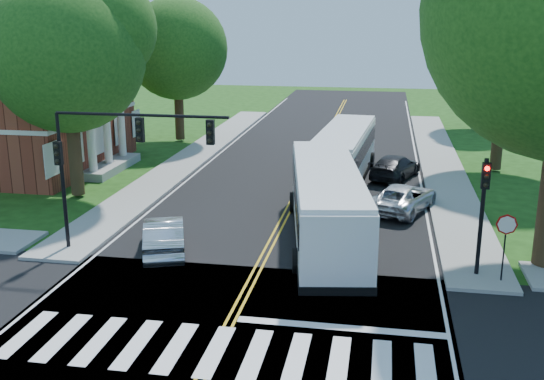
% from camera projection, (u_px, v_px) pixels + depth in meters
% --- Properties ---
extents(ground, '(140.00, 140.00, 0.00)m').
position_uv_depth(ground, '(220.00, 343.00, 19.01)').
color(ground, '#193F0F').
rests_on(ground, ground).
extents(road, '(14.00, 96.00, 0.01)m').
position_uv_depth(road, '(300.00, 187.00, 36.09)').
color(road, black).
rests_on(road, ground).
extents(cross_road, '(60.00, 12.00, 0.01)m').
position_uv_depth(cross_road, '(219.00, 343.00, 19.01)').
color(cross_road, black).
rests_on(cross_road, ground).
extents(center_line, '(0.36, 70.00, 0.01)m').
position_uv_depth(center_line, '(309.00, 171.00, 39.88)').
color(center_line, gold).
rests_on(center_line, road).
extents(edge_line_w, '(0.12, 70.00, 0.01)m').
position_uv_depth(edge_line_w, '(204.00, 166.00, 41.03)').
color(edge_line_w, silver).
rests_on(edge_line_w, road).
extents(edge_line_e, '(0.12, 70.00, 0.01)m').
position_uv_depth(edge_line_e, '(419.00, 175.00, 38.73)').
color(edge_line_e, silver).
rests_on(edge_line_e, road).
extents(crosswalk, '(12.60, 3.00, 0.01)m').
position_uv_depth(crosswalk, '(215.00, 351.00, 18.54)').
color(crosswalk, silver).
rests_on(crosswalk, road).
extents(stop_bar, '(6.60, 0.40, 0.01)m').
position_uv_depth(stop_bar, '(341.00, 327.00, 19.93)').
color(stop_bar, silver).
rests_on(stop_bar, road).
extents(sidewalk_nw, '(2.60, 40.00, 0.15)m').
position_uv_depth(sidewalk_nw, '(195.00, 155.00, 44.12)').
color(sidewalk_nw, gray).
rests_on(sidewalk_nw, ground).
extents(sidewalk_ne, '(2.60, 40.00, 0.15)m').
position_uv_depth(sidewalk_ne, '(441.00, 164.00, 41.30)').
color(sidewalk_ne, gray).
rests_on(sidewalk_ne, ground).
extents(tree_west_near, '(8.00, 8.00, 11.40)m').
position_uv_depth(tree_west_near, '(67.00, 54.00, 32.24)').
color(tree_west_near, '#322414').
rests_on(tree_west_near, ground).
extents(tree_west_far, '(7.60, 7.60, 10.67)m').
position_uv_depth(tree_west_far, '(177.00, 49.00, 47.47)').
color(tree_west_far, '#322414').
rests_on(tree_west_far, ground).
extents(tree_east_mid, '(8.40, 8.40, 11.93)m').
position_uv_depth(tree_east_mid, '(507.00, 43.00, 37.74)').
color(tree_east_mid, '#322414').
rests_on(tree_east_mid, ground).
extents(tree_east_far, '(7.20, 7.20, 10.34)m').
position_uv_depth(tree_east_far, '(485.00, 47.00, 53.01)').
color(tree_east_far, '#322414').
rests_on(tree_east_far, ground).
extents(signal_nw, '(7.15, 0.46, 5.66)m').
position_uv_depth(signal_nw, '(114.00, 149.00, 24.94)').
color(signal_nw, black).
rests_on(signal_nw, ground).
extents(signal_ne, '(0.30, 0.46, 4.40)m').
position_uv_depth(signal_ne, '(483.00, 202.00, 22.94)').
color(signal_ne, black).
rests_on(signal_ne, ground).
extents(stop_sign, '(0.76, 0.08, 2.53)m').
position_uv_depth(stop_sign, '(506.00, 232.00, 22.62)').
color(stop_sign, black).
rests_on(stop_sign, ground).
extents(bus_lead, '(4.65, 12.62, 3.20)m').
position_uv_depth(bus_lead, '(326.00, 202.00, 27.27)').
color(bus_lead, silver).
rests_on(bus_lead, road).
extents(bus_follow, '(3.49, 11.93, 3.04)m').
position_uv_depth(bus_follow, '(344.00, 153.00, 37.26)').
color(bus_follow, silver).
rests_on(bus_follow, road).
extents(hatchback, '(2.98, 4.80, 1.49)m').
position_uv_depth(hatchback, '(164.00, 235.00, 26.02)').
color(hatchback, silver).
rests_on(hatchback, road).
extents(suv, '(3.92, 5.38, 1.36)m').
position_uv_depth(suv, '(403.00, 198.00, 31.61)').
color(suv, silver).
rests_on(suv, road).
extents(dark_sedan, '(3.45, 5.14, 1.38)m').
position_uv_depth(dark_sedan, '(395.00, 167.00, 37.94)').
color(dark_sedan, black).
rests_on(dark_sedan, road).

